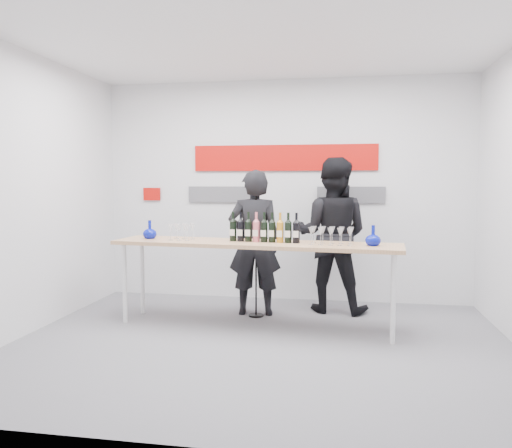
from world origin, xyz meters
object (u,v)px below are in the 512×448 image
(presenter_left, at_px, (254,243))
(mic_stand, at_px, (256,277))
(tasting_table, at_px, (254,248))
(presenter_right, at_px, (332,235))

(presenter_left, bearing_deg, mic_stand, 103.47)
(tasting_table, xyz_separation_m, mic_stand, (-0.06, 0.45, -0.41))
(mic_stand, bearing_deg, tasting_table, -68.95)
(tasting_table, distance_m, mic_stand, 0.61)
(tasting_table, xyz_separation_m, presenter_right, (0.83, 0.88, 0.07))
(tasting_table, distance_m, presenter_right, 1.21)
(tasting_table, height_order, presenter_right, presenter_right)
(presenter_left, distance_m, presenter_right, 0.99)
(tasting_table, xyz_separation_m, presenter_left, (-0.10, 0.55, -0.00))
(presenter_left, xyz_separation_m, mic_stand, (0.04, -0.10, -0.40))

